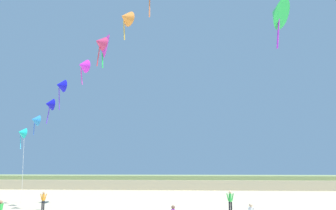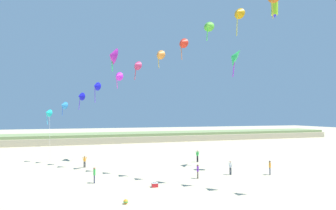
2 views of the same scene
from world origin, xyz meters
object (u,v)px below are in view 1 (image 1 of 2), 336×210
(person_far_center, at_px, (43,199))
(large_kite_high_solo, at_px, (103,45))
(person_far_right, at_px, (230,200))
(large_kite_mid_trail, at_px, (277,13))

(person_far_center, height_order, large_kite_high_solo, large_kite_high_solo)
(person_far_right, xyz_separation_m, person_far_center, (-15.64, 0.79, -0.12))
(person_far_right, bearing_deg, large_kite_mid_trail, -53.58)
(large_kite_mid_trail, height_order, large_kite_high_solo, large_kite_high_solo)
(person_far_center, xyz_separation_m, large_kite_high_solo, (3.74, 3.50, 14.82))
(person_far_right, xyz_separation_m, large_kite_mid_trail, (3.35, -4.55, 13.58))
(person_far_center, distance_m, large_kite_high_solo, 15.68)
(person_far_center, xyz_separation_m, large_kite_mid_trail, (19.00, -5.34, 13.70))
(person_far_center, bearing_deg, large_kite_mid_trail, -15.70)
(person_far_right, distance_m, large_kite_high_solo, 19.40)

